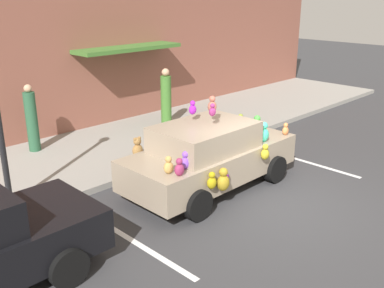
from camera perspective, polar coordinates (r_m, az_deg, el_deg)
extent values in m
plane|color=#38383A|center=(9.61, 9.82, -7.47)|extent=(60.00, 60.00, 0.00)
cube|color=gray|center=(12.85, -8.54, -0.07)|extent=(24.00, 4.00, 0.15)
cube|color=brown|center=(13.98, -14.65, 14.23)|extent=(24.00, 0.30, 6.40)
cube|color=#40722D|center=(14.37, -8.34, 12.14)|extent=(3.60, 1.10, 0.12)
cube|color=silver|center=(12.16, 13.30, -1.87)|extent=(0.12, 3.60, 0.01)
cube|color=silver|center=(8.33, -8.36, -11.81)|extent=(0.12, 3.60, 0.01)
cube|color=tan|center=(9.94, 2.45, -2.20)|extent=(4.17, 1.71, 0.68)
cube|color=tan|center=(9.58, 1.65, 0.93)|extent=(2.17, 1.50, 0.56)
cylinder|color=black|center=(11.49, 3.66, -0.94)|extent=(0.64, 0.22, 0.64)
cylinder|color=black|center=(10.52, 10.66, -3.19)|extent=(0.64, 0.22, 0.64)
cylinder|color=black|center=(9.83, -6.41, -4.60)|extent=(0.64, 0.22, 0.64)
cylinder|color=black|center=(8.68, 0.76, -7.86)|extent=(0.64, 0.22, 0.64)
ellipsoid|color=#912A69|center=(9.26, 2.65, 4.16)|extent=(0.16, 0.13, 0.19)
sphere|color=#912A69|center=(9.23, 2.66, 4.94)|extent=(0.10, 0.10, 0.10)
ellipsoid|color=#C327E5|center=(9.03, 4.43, -4.91)|extent=(0.15, 0.13, 0.18)
sphere|color=#C327E5|center=(8.98, 4.45, -4.18)|extent=(0.10, 0.10, 0.10)
ellipsoid|color=green|center=(10.82, 8.34, 2.17)|extent=(0.26, 0.21, 0.31)
sphere|color=green|center=(10.76, 8.40, 3.25)|extent=(0.17, 0.17, 0.17)
ellipsoid|color=#E88648|center=(10.83, 11.95, 1.69)|extent=(0.17, 0.14, 0.21)
sphere|color=#E88648|center=(10.79, 12.00, 2.40)|extent=(0.11, 0.11, 0.11)
ellipsoid|color=tan|center=(8.37, -3.04, -3.04)|extent=(0.20, 0.17, 0.24)
sphere|color=tan|center=(8.31, -3.06, -1.99)|extent=(0.13, 0.13, 0.13)
ellipsoid|color=#982C5A|center=(8.26, -1.64, -3.33)|extent=(0.20, 0.17, 0.24)
sphere|color=#982C5A|center=(8.20, -1.65, -2.26)|extent=(0.13, 0.13, 0.13)
ellipsoid|color=#9B49E2|center=(10.90, 5.13, 2.31)|extent=(0.22, 0.18, 0.26)
sphere|color=#9B49E2|center=(10.84, 5.16, 3.23)|extent=(0.14, 0.14, 0.14)
ellipsoid|color=#A85B49|center=(9.56, 2.61, 4.83)|extent=(0.21, 0.17, 0.25)
sphere|color=#A85B49|center=(9.52, 2.63, 5.83)|extent=(0.13, 0.13, 0.13)
ellipsoid|color=purple|center=(10.26, 6.91, 1.32)|extent=(0.27, 0.22, 0.31)
sphere|color=purple|center=(10.20, 6.95, 2.48)|extent=(0.17, 0.17, 0.17)
ellipsoid|color=#55DBCF|center=(10.76, 3.09, 2.19)|extent=(0.24, 0.19, 0.28)
sphere|color=#55DBCF|center=(10.71, 3.10, 3.17)|extent=(0.15, 0.15, 0.15)
ellipsoid|color=purple|center=(9.66, 0.08, 4.44)|extent=(0.18, 0.15, 0.22)
sphere|color=purple|center=(9.62, 0.08, 5.30)|extent=(0.12, 0.12, 0.12)
ellipsoid|color=#F11A9C|center=(10.88, 3.91, 2.11)|extent=(0.16, 0.13, 0.19)
sphere|color=#F11A9C|center=(10.84, 3.92, 2.76)|extent=(0.10, 0.10, 0.10)
ellipsoid|color=#44DFB2|center=(10.23, 9.21, 1.16)|extent=(0.27, 0.22, 0.32)
sphere|color=#44DFB2|center=(10.16, 9.27, 2.35)|extent=(0.17, 0.17, 0.17)
ellipsoid|color=#A88921|center=(8.87, 4.04, -5.02)|extent=(0.28, 0.23, 0.34)
sphere|color=#A88921|center=(8.78, 4.07, -3.64)|extent=(0.18, 0.18, 0.18)
ellipsoid|color=gold|center=(9.85, 9.39, -1.30)|extent=(0.21, 0.17, 0.25)
sphere|color=gold|center=(9.79, 9.45, -0.37)|extent=(0.13, 0.13, 0.13)
ellipsoid|color=#864DDA|center=(8.57, -0.85, -2.43)|extent=(0.21, 0.17, 0.25)
sphere|color=#864DDA|center=(8.51, -0.85, -1.37)|extent=(0.13, 0.13, 0.13)
ellipsoid|color=#AD9712|center=(8.65, 2.56, -5.04)|extent=(0.21, 0.17, 0.24)
sphere|color=#AD9712|center=(8.58, 2.58, -4.02)|extent=(0.13, 0.13, 0.13)
ellipsoid|color=olive|center=(11.30, 6.25, 2.80)|extent=(0.20, 0.16, 0.23)
sphere|color=olive|center=(11.25, 6.28, 3.58)|extent=(0.13, 0.13, 0.13)
ellipsoid|color=#ADBF4F|center=(9.02, 0.93, -1.33)|extent=(0.20, 0.16, 0.24)
sphere|color=#ADBF4F|center=(8.97, 0.94, -0.35)|extent=(0.13, 0.13, 0.13)
cylinder|color=black|center=(8.51, -21.56, -9.89)|extent=(0.64, 0.22, 0.64)
cylinder|color=black|center=(7.16, -15.68, -15.09)|extent=(0.64, 0.22, 0.64)
ellipsoid|color=#9E723D|center=(11.55, -7.01, -0.87)|extent=(0.29, 0.24, 0.36)
sphere|color=#9E723D|center=(11.46, -7.06, 0.35)|extent=(0.21, 0.21, 0.21)
sphere|color=#9E723D|center=(11.40, -7.36, 0.61)|extent=(0.08, 0.08, 0.08)
sphere|color=#9E723D|center=(11.48, -6.80, 0.77)|extent=(0.08, 0.08, 0.08)
cylinder|color=#40752D|center=(14.12, -3.36, 5.55)|extent=(0.33, 0.33, 1.59)
sphere|color=tan|center=(13.93, -3.43, 9.22)|extent=(0.24, 0.24, 0.24)
cylinder|color=#2A593B|center=(12.53, -19.93, 2.70)|extent=(0.31, 0.31, 1.61)
sphere|color=tan|center=(12.33, -20.41, 6.74)|extent=(0.21, 0.21, 0.21)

